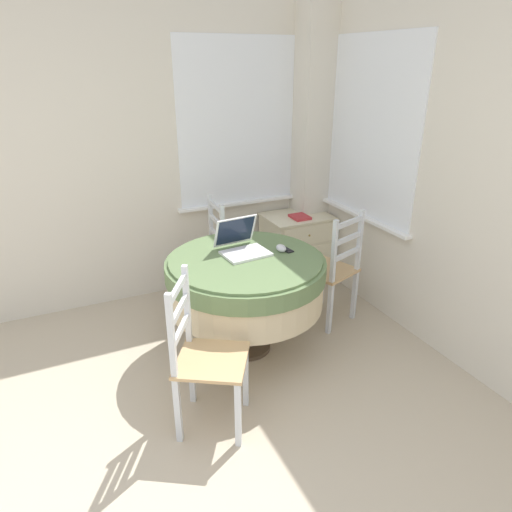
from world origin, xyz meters
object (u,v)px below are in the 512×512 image
Objects in this scene: computer_mouse at (281,248)px; cell_phone at (286,250)px; round_dining_table at (246,278)px; corner_cabinet at (296,247)px; laptop at (242,245)px; book_on_cabinet at (300,217)px; dining_chair_camera_near at (204,358)px; dining_chair_near_back_window at (204,257)px; dining_chair_near_right_window at (332,270)px.

computer_mouse reaches higher than cell_phone.
cell_phone is at bearing -0.20° from round_dining_table.
laptop is at bearing -138.74° from corner_cabinet.
cell_phone reaches higher than book_on_cabinet.
corner_cabinet is at bearing 76.87° from book_on_cabinet.
dining_chair_camera_near is at bearing -144.88° from cell_phone.
laptop is 0.76m from dining_chair_near_back_window.
dining_chair_near_back_window is (-0.37, 0.78, -0.29)m from cell_phone.
cell_phone is 0.13× the size of dining_chair_near_right_window.
dining_chair_camera_near reaches higher than cell_phone.
computer_mouse is at bearing -0.69° from round_dining_table.
dining_chair_camera_near reaches higher than book_on_cabinet.
dining_chair_near_back_window is (-0.05, 0.78, -0.13)m from round_dining_table.
dining_chair_near_back_window is 1.45m from dining_chair_camera_near.
corner_cabinet is (0.99, 0.14, -0.13)m from dining_chair_near_back_window.
dining_chair_near_back_window reaches higher than computer_mouse.
round_dining_table is 0.80m from dining_chair_camera_near.
cell_phone is 0.91m from dining_chair_near_back_window.
dining_chair_near_back_window is 5.25× the size of book_on_cabinet.
computer_mouse is at bearing -125.88° from corner_cabinet.
cell_phone is at bearing -169.99° from dining_chair_near_right_window.
round_dining_table is at bearing -137.84° from book_on_cabinet.
cell_phone is at bearing -64.29° from dining_chair_near_back_window.
dining_chair_near_right_window is at bearing -99.94° from book_on_cabinet.
laptop reaches higher than dining_chair_near_right_window.
cell_phone is 0.13× the size of dining_chair_near_back_window.
dining_chair_near_right_window is (0.84, -0.69, 0.00)m from dining_chair_near_back_window.
cell_phone is at bearing -125.69° from book_on_cabinet.
book_on_cabinet is (0.97, 0.06, 0.20)m from dining_chair_near_back_window.
corner_cabinet is (0.15, 0.83, -0.13)m from dining_chair_near_right_window.
dining_chair_camera_near is at bearing -135.30° from book_on_cabinet.
computer_mouse reaches higher than round_dining_table.
laptop reaches higher than corner_cabinet.
computer_mouse is at bearing -127.57° from book_on_cabinet.
dining_chair_camera_near is at bearing -127.75° from laptop.
dining_chair_camera_near is at bearing -108.91° from dining_chair_near_back_window.
round_dining_table is 1.25m from book_on_cabinet.
round_dining_table is at bearing 179.80° from cell_phone.
laptop is 0.37× the size of dining_chair_near_right_window.
round_dining_table is 1.34m from corner_cabinet.
round_dining_table is 1.18× the size of dining_chair_near_back_window.
computer_mouse is 1.21m from corner_cabinet.
laptop is at bearing 52.25° from dining_chair_camera_near.
dining_chair_near_back_window reaches higher than cell_phone.
laptop reaches higher than dining_chair_camera_near.
cell_phone is 1.03m from book_on_cabinet.
round_dining_table is 1.18× the size of dining_chair_near_right_window.
dining_chair_near_back_window is at bearing 71.09° from dining_chair_camera_near.
dining_chair_near_right_window is 1.48m from dining_chair_camera_near.
dining_chair_near_back_window is 1.00m from book_on_cabinet.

